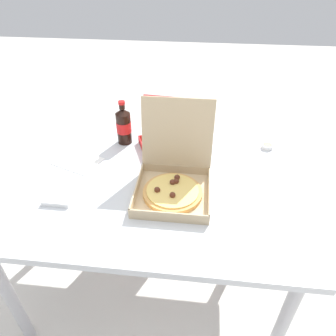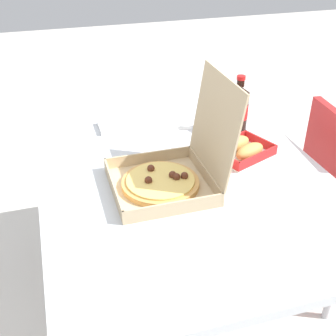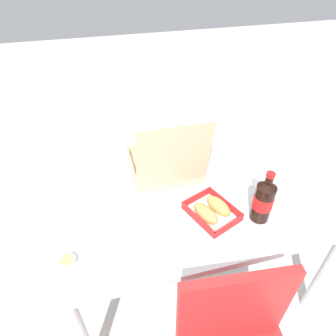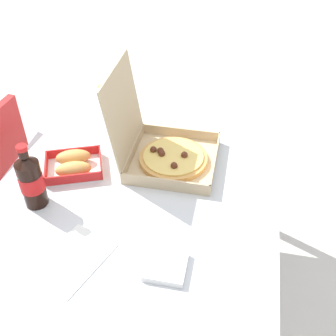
{
  "view_description": "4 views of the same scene",
  "coord_description": "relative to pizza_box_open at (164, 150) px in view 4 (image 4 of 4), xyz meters",
  "views": [
    {
      "loc": [
        0.18,
        -1.03,
        1.54
      ],
      "look_at": [
        0.07,
        0.0,
        0.77
      ],
      "focal_mm": 33.01,
      "sensor_mm": 36.0,
      "label": 1
    },
    {
      "loc": [
        1.16,
        -0.39,
        1.45
      ],
      "look_at": [
        0.02,
        -0.04,
        0.72
      ],
      "focal_mm": 45.81,
      "sensor_mm": 36.0,
      "label": 2
    },
    {
      "loc": [
        0.35,
        0.94,
        1.57
      ],
      "look_at": [
        0.08,
        -0.07,
        0.72
      ],
      "focal_mm": 31.54,
      "sensor_mm": 36.0,
      "label": 3
    },
    {
      "loc": [
        -1.01,
        -0.3,
        1.63
      ],
      "look_at": [
        0.0,
        -0.09,
        0.75
      ],
      "focal_mm": 44.04,
      "sensor_mm": 36.0,
      "label": 4
    }
  ],
  "objects": [
    {
      "name": "dipping_sauce_cup",
      "position": [
        0.43,
        0.37,
        -0.04
      ],
      "size": [
        0.06,
        0.06,
        0.02
      ],
      "color": "white",
      "rests_on": "dining_table"
    },
    {
      "name": "bread_side_box",
      "position": [
        -0.11,
        0.29,
        -0.02
      ],
      "size": [
        0.21,
        0.23,
        0.06
      ],
      "color": "white",
      "rests_on": "dining_table"
    },
    {
      "name": "ground_plane",
      "position": [
        -0.1,
        0.06,
        -0.75
      ],
      "size": [
        10.0,
        10.0,
        0.0
      ],
      "primitive_type": "plane",
      "color": "beige"
    },
    {
      "name": "cola_bottle",
      "position": [
        -0.28,
        0.35,
        0.04
      ],
      "size": [
        0.07,
        0.07,
        0.22
      ],
      "color": "black",
      "rests_on": "dining_table"
    },
    {
      "name": "dining_table",
      "position": [
        -0.1,
        0.06,
        -0.12
      ],
      "size": [
        1.25,
        0.92,
        0.7
      ],
      "color": "silver",
      "rests_on": "ground_plane"
    },
    {
      "name": "napkin_pile",
      "position": [
        -0.45,
        -0.1,
        -0.04
      ],
      "size": [
        0.11,
        0.11,
        0.02
      ],
      "primitive_type": "cube",
      "rotation": [
        0.0,
        0.0,
        -0.0
      ],
      "color": "white",
      "rests_on": "dining_table"
    },
    {
      "name": "pizza_box_open",
      "position": [
        0.0,
        0.0,
        0.0
      ],
      "size": [
        0.3,
        0.34,
        0.34
      ],
      "color": "tan",
      "rests_on": "dining_table"
    },
    {
      "name": "paper_menu",
      "position": [
        -0.47,
        0.16,
        -0.05
      ],
      "size": [
        0.25,
        0.21,
        0.0
      ],
      "primitive_type": "cube",
      "rotation": [
        0.0,
        0.0,
        -0.36
      ],
      "color": "white",
      "rests_on": "dining_table"
    }
  ]
}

